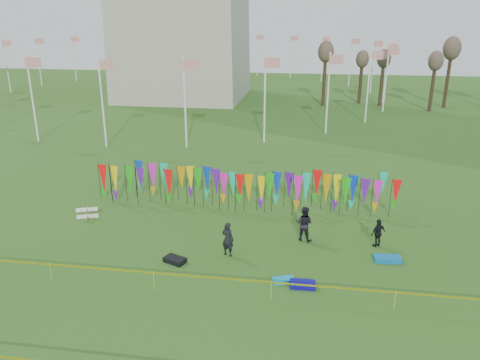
# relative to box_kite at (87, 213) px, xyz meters

# --- Properties ---
(ground) EXTENTS (160.00, 160.00, 0.00)m
(ground) POSITION_rel_box_kite_xyz_m (8.48, -4.79, -0.35)
(ground) COLOR #2A4E16
(ground) RESTS_ON ground
(flagpole_ring) EXTENTS (57.40, 56.16, 8.00)m
(flagpole_ring) POSITION_rel_box_kite_xyz_m (-5.52, 43.21, 3.65)
(flagpole_ring) COLOR silver
(flagpole_ring) RESTS_ON ground
(banner_row) EXTENTS (18.64, 0.64, 2.45)m
(banner_row) POSITION_rel_box_kite_xyz_m (8.76, 3.14, 1.22)
(banner_row) COLOR black
(banner_row) RESTS_ON ground
(caution_tape_near) EXTENTS (26.00, 0.02, 0.90)m
(caution_tape_near) POSITION_rel_box_kite_xyz_m (8.26, -6.68, 0.43)
(caution_tape_near) COLOR #E4E604
(caution_tape_near) RESTS_ON ground
(box_kite) EXTENTS (0.63, 0.63, 0.70)m
(box_kite) POSITION_rel_box_kite_xyz_m (0.00, 0.00, 0.00)
(box_kite) COLOR red
(box_kite) RESTS_ON ground
(person_left) EXTENTS (0.77, 0.67, 1.77)m
(person_left) POSITION_rel_box_kite_xyz_m (8.95, -3.15, 0.54)
(person_left) COLOR black
(person_left) RESTS_ON ground
(person_mid) EXTENTS (1.05, 0.81, 1.91)m
(person_mid) POSITION_rel_box_kite_xyz_m (12.63, -0.90, 0.60)
(person_mid) COLOR black
(person_mid) RESTS_ON ground
(person_right) EXTENTS (1.01, 0.93, 1.51)m
(person_right) POSITION_rel_box_kite_xyz_m (16.41, -1.07, 0.41)
(person_right) COLOR black
(person_right) RESTS_ON ground
(kite_bag_turquoise) EXTENTS (1.07, 0.79, 0.19)m
(kite_bag_turquoise) POSITION_rel_box_kite_xyz_m (11.84, -5.25, -0.25)
(kite_bag_turquoise) COLOR #0C9ABC
(kite_bag_turquoise) RESTS_ON ground
(kite_bag_blue) EXTENTS (1.13, 0.61, 0.23)m
(kite_bag_blue) POSITION_rel_box_kite_xyz_m (12.71, -5.51, -0.23)
(kite_bag_blue) COLOR #0F0994
(kite_bag_blue) RESTS_ON ground
(kite_bag_black) EXTENTS (1.19, 0.96, 0.24)m
(kite_bag_black) POSITION_rel_box_kite_xyz_m (6.54, -4.24, -0.23)
(kite_bag_black) COLOR black
(kite_bag_black) RESTS_ON ground
(kite_bag_teal) EXTENTS (1.32, 0.72, 0.24)m
(kite_bag_teal) POSITION_rel_box_kite_xyz_m (16.72, -2.59, -0.23)
(kite_bag_teal) COLOR #0C68AC
(kite_bag_teal) RESTS_ON ground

